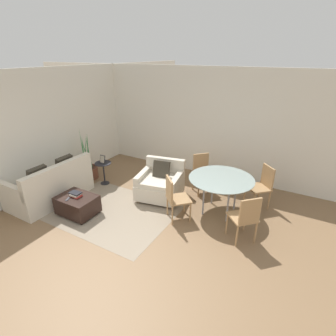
{
  "coord_description": "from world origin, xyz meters",
  "views": [
    {
      "loc": [
        2.34,
        -2.46,
        3.03
      ],
      "look_at": [
        -0.21,
        2.03,
        0.75
      ],
      "focal_mm": 28.0,
      "sensor_mm": 36.0,
      "label": 1
    }
  ],
  "objects_px": {
    "picture_frame": "(102,159)",
    "tv_remote_primary": "(68,199)",
    "side_table": "(104,169)",
    "ottoman": "(78,204)",
    "book_stack": "(76,194)",
    "dining_chair_far_left": "(202,170)",
    "couch": "(52,187)",
    "dining_chair_far_right": "(262,184)",
    "potted_plant": "(89,169)",
    "dining_chair_near_left": "(174,196)",
    "dining_table": "(221,181)",
    "armchair": "(161,183)",
    "dining_chair_near_right": "(246,216)"
  },
  "relations": [
    {
      "from": "dining_chair_far_right",
      "to": "ottoman",
      "type": "bearing_deg",
      "value": -145.39
    },
    {
      "from": "book_stack",
      "to": "tv_remote_primary",
      "type": "relative_size",
      "value": 1.73
    },
    {
      "from": "tv_remote_primary",
      "to": "dining_chair_near_left",
      "type": "bearing_deg",
      "value": 27.49
    },
    {
      "from": "potted_plant",
      "to": "dining_chair_near_left",
      "type": "height_order",
      "value": "potted_plant"
    },
    {
      "from": "dining_chair_near_left",
      "to": "side_table",
      "type": "bearing_deg",
      "value": 167.77
    },
    {
      "from": "dining_chair_near_left",
      "to": "dining_chair_far_left",
      "type": "bearing_deg",
      "value": 90.0
    },
    {
      "from": "couch",
      "to": "side_table",
      "type": "xyz_separation_m",
      "value": [
        0.48,
        1.16,
        0.08
      ]
    },
    {
      "from": "side_table",
      "to": "dining_table",
      "type": "xyz_separation_m",
      "value": [
        2.93,
        0.19,
        0.31
      ]
    },
    {
      "from": "dining_table",
      "to": "dining_chair_far_left",
      "type": "bearing_deg",
      "value": 135.0
    },
    {
      "from": "potted_plant",
      "to": "couch",
      "type": "bearing_deg",
      "value": -85.51
    },
    {
      "from": "dining_chair_near_left",
      "to": "dining_chair_near_right",
      "type": "relative_size",
      "value": 1.0
    },
    {
      "from": "dining_chair_near_left",
      "to": "book_stack",
      "type": "bearing_deg",
      "value": -156.2
    },
    {
      "from": "picture_frame",
      "to": "dining_chair_near_right",
      "type": "height_order",
      "value": "dining_chair_near_right"
    },
    {
      "from": "picture_frame",
      "to": "dining_chair_far_right",
      "type": "relative_size",
      "value": 0.22
    },
    {
      "from": "couch",
      "to": "dining_chair_far_right",
      "type": "relative_size",
      "value": 1.9
    },
    {
      "from": "side_table",
      "to": "dining_chair_far_left",
      "type": "height_order",
      "value": "dining_chair_far_left"
    },
    {
      "from": "side_table",
      "to": "picture_frame",
      "type": "height_order",
      "value": "picture_frame"
    },
    {
      "from": "ottoman",
      "to": "dining_chair_far_right",
      "type": "distance_m",
      "value": 3.83
    },
    {
      "from": "tv_remote_primary",
      "to": "potted_plant",
      "type": "xyz_separation_m",
      "value": [
        -0.97,
        1.51,
        -0.14
      ]
    },
    {
      "from": "picture_frame",
      "to": "tv_remote_primary",
      "type": "bearing_deg",
      "value": -74.76
    },
    {
      "from": "side_table",
      "to": "dining_chair_far_right",
      "type": "xyz_separation_m",
      "value": [
        3.61,
        0.87,
        0.12
      ]
    },
    {
      "from": "tv_remote_primary",
      "to": "potted_plant",
      "type": "height_order",
      "value": "potted_plant"
    },
    {
      "from": "ottoman",
      "to": "dining_table",
      "type": "height_order",
      "value": "dining_table"
    },
    {
      "from": "ottoman",
      "to": "dining_chair_far_right",
      "type": "relative_size",
      "value": 0.84
    },
    {
      "from": "side_table",
      "to": "dining_chair_far_right",
      "type": "bearing_deg",
      "value": 13.58
    },
    {
      "from": "book_stack",
      "to": "dining_chair_far_right",
      "type": "xyz_separation_m",
      "value": [
        3.17,
        2.16,
        0.08
      ]
    },
    {
      "from": "tv_remote_primary",
      "to": "dining_chair_near_left",
      "type": "height_order",
      "value": "dining_chair_near_left"
    },
    {
      "from": "dining_chair_near_left",
      "to": "dining_chair_far_left",
      "type": "height_order",
      "value": "same"
    },
    {
      "from": "dining_chair_near_left",
      "to": "dining_chair_near_right",
      "type": "height_order",
      "value": "same"
    },
    {
      "from": "couch",
      "to": "ottoman",
      "type": "xyz_separation_m",
      "value": [
        0.94,
        -0.14,
        -0.09
      ]
    },
    {
      "from": "dining_table",
      "to": "dining_chair_far_left",
      "type": "height_order",
      "value": "dining_chair_far_left"
    },
    {
      "from": "book_stack",
      "to": "ottoman",
      "type": "bearing_deg",
      "value": -27.98
    },
    {
      "from": "picture_frame",
      "to": "dining_chair_far_right",
      "type": "distance_m",
      "value": 3.71
    },
    {
      "from": "dining_chair_far_left",
      "to": "dining_chair_far_right",
      "type": "relative_size",
      "value": 1.0
    },
    {
      "from": "book_stack",
      "to": "dining_table",
      "type": "xyz_separation_m",
      "value": [
        2.49,
        1.48,
        0.26
      ]
    },
    {
      "from": "book_stack",
      "to": "dining_chair_far_left",
      "type": "xyz_separation_m",
      "value": [
        1.81,
        2.16,
        0.08
      ]
    },
    {
      "from": "ottoman",
      "to": "book_stack",
      "type": "distance_m",
      "value": 0.22
    },
    {
      "from": "book_stack",
      "to": "dining_chair_far_right",
      "type": "height_order",
      "value": "dining_chair_far_right"
    },
    {
      "from": "ottoman",
      "to": "side_table",
      "type": "bearing_deg",
      "value": 109.62
    },
    {
      "from": "picture_frame",
      "to": "dining_table",
      "type": "height_order",
      "value": "dining_table"
    },
    {
      "from": "side_table",
      "to": "picture_frame",
      "type": "distance_m",
      "value": 0.27
    },
    {
      "from": "ottoman",
      "to": "dining_chair_far_left",
      "type": "height_order",
      "value": "dining_chair_far_left"
    },
    {
      "from": "potted_plant",
      "to": "dining_chair_far_right",
      "type": "distance_m",
      "value": 4.26
    },
    {
      "from": "armchair",
      "to": "potted_plant",
      "type": "height_order",
      "value": "potted_plant"
    },
    {
      "from": "ottoman",
      "to": "dining_table",
      "type": "xyz_separation_m",
      "value": [
        2.47,
        1.49,
        0.48
      ]
    },
    {
      "from": "tv_remote_primary",
      "to": "dining_chair_far_left",
      "type": "relative_size",
      "value": 0.16
    },
    {
      "from": "potted_plant",
      "to": "dining_chair_far_right",
      "type": "bearing_deg",
      "value": 10.99
    },
    {
      "from": "picture_frame",
      "to": "dining_chair_near_left",
      "type": "height_order",
      "value": "dining_chair_near_left"
    },
    {
      "from": "armchair",
      "to": "dining_chair_near_right",
      "type": "distance_m",
      "value": 2.15
    },
    {
      "from": "side_table",
      "to": "ottoman",
      "type": "bearing_deg",
      "value": -70.38
    }
  ]
}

